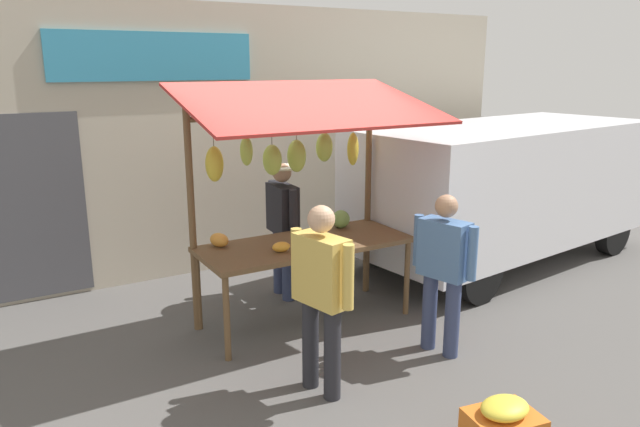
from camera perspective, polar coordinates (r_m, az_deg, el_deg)
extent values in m
plane|color=#514F4C|center=(6.46, -1.37, -10.24)|extent=(40.00, 40.00, 0.00)
cube|color=#B2A893|center=(7.93, -9.27, 7.00)|extent=(9.00, 0.25, 3.40)
cube|color=teal|center=(7.46, -15.59, 14.32)|extent=(2.40, 0.06, 0.56)
cube|color=brown|center=(6.15, -1.42, -2.98)|extent=(2.20, 0.90, 0.05)
cylinder|color=brown|center=(5.56, -8.93, -9.92)|extent=(0.06, 0.06, 0.83)
cylinder|color=brown|center=(6.54, 8.33, -6.13)|extent=(0.06, 0.06, 0.83)
cylinder|color=brown|center=(6.24, -11.62, -7.30)|extent=(0.06, 0.06, 0.83)
cylinder|color=brown|center=(7.13, 4.41, -4.29)|extent=(0.06, 0.06, 0.83)
cylinder|color=brown|center=(6.01, -12.19, -0.54)|extent=(0.07, 0.07, 2.35)
cylinder|color=brown|center=(6.94, 4.61, 1.72)|extent=(0.07, 0.07, 2.35)
cylinder|color=brown|center=(6.25, -3.30, 9.40)|extent=(2.12, 0.06, 0.06)
cube|color=#B72D28|center=(5.76, -0.77, 10.51)|extent=(2.50, 1.46, 0.39)
cylinder|color=brown|center=(6.64, 3.21, 8.71)|extent=(0.01, 0.01, 0.22)
ellipsoid|color=yellow|center=(6.67, 3.18, 6.19)|extent=(0.19, 0.18, 0.36)
cylinder|color=brown|center=(6.50, 0.42, 8.68)|extent=(0.01, 0.01, 0.21)
ellipsoid|color=#B2CC4C|center=(6.53, 0.42, 6.38)|extent=(0.25, 0.23, 0.32)
cylinder|color=brown|center=(6.34, -2.29, 8.28)|extent=(0.01, 0.01, 0.27)
ellipsoid|color=#B2CC4C|center=(6.38, -2.26, 5.53)|extent=(0.26, 0.26, 0.35)
cylinder|color=brown|center=(6.18, -4.66, 7.96)|extent=(0.01, 0.01, 0.29)
ellipsoid|color=#B2CC4C|center=(6.22, -4.60, 5.15)|extent=(0.26, 0.27, 0.32)
cylinder|color=brown|center=(6.04, -7.15, 8.24)|extent=(0.01, 0.01, 0.19)
ellipsoid|color=#B2CC4C|center=(6.07, -7.08, 5.96)|extent=(0.15, 0.18, 0.30)
cylinder|color=brown|center=(5.93, -10.22, 7.65)|extent=(0.01, 0.01, 0.27)
ellipsoid|color=yellow|center=(5.98, -10.09, 4.69)|extent=(0.26, 0.24, 0.35)
sphere|color=#729E4C|center=(6.65, 2.01, -0.53)|extent=(0.20, 0.20, 0.20)
ellipsoid|color=orange|center=(6.06, -9.64, -2.51)|extent=(0.22, 0.26, 0.14)
ellipsoid|color=gold|center=(5.83, -3.75, -3.21)|extent=(0.19, 0.14, 0.10)
cylinder|color=navy|center=(7.09, -3.95, -4.57)|extent=(0.14, 0.14, 0.78)
cylinder|color=navy|center=(6.87, -3.09, -5.20)|extent=(0.14, 0.14, 0.78)
cube|color=black|center=(6.79, -3.61, 0.46)|extent=(0.25, 0.49, 0.56)
cylinder|color=black|center=(7.05, -4.58, 1.15)|extent=(0.09, 0.09, 0.51)
cylinder|color=black|center=(6.52, -2.57, 0.10)|extent=(0.09, 0.09, 0.51)
sphere|color=#A87A5B|center=(6.70, -3.67, 3.91)|extent=(0.22, 0.22, 0.22)
cylinder|color=beige|center=(6.69, -3.68, 4.46)|extent=(0.41, 0.41, 0.02)
cylinder|color=navy|center=(5.72, 12.56, -9.80)|extent=(0.14, 0.14, 0.76)
cylinder|color=navy|center=(5.84, 10.45, -9.15)|extent=(0.14, 0.14, 0.76)
cube|color=#476B9E|center=(5.55, 11.82, -3.34)|extent=(0.33, 0.50, 0.54)
cylinder|color=#476B9E|center=(5.40, 14.40, -3.74)|extent=(0.09, 0.09, 0.49)
cylinder|color=#476B9E|center=(5.70, 9.41, -2.54)|extent=(0.09, 0.09, 0.49)
sphere|color=#A87A5B|center=(5.45, 12.04, 0.70)|extent=(0.21, 0.21, 0.21)
cylinder|color=#232328|center=(4.93, 1.19, -13.28)|extent=(0.14, 0.14, 0.79)
cylinder|color=#232328|center=(5.10, -0.93, -12.28)|extent=(0.14, 0.14, 0.79)
cube|color=gold|center=(4.74, 0.12, -5.45)|extent=(0.32, 0.52, 0.56)
cylinder|color=gold|center=(4.54, 2.72, -6.11)|extent=(0.09, 0.09, 0.52)
cylinder|color=gold|center=(4.95, -2.27, -4.35)|extent=(0.09, 0.09, 0.52)
sphere|color=tan|center=(4.62, 0.12, -0.53)|extent=(0.22, 0.22, 0.22)
cube|color=silver|center=(8.47, 17.21, 2.92)|extent=(4.58, 2.34, 1.55)
cube|color=black|center=(7.40, 11.31, 3.92)|extent=(1.61, 1.96, 0.68)
cylinder|color=black|center=(7.03, 15.00, -5.76)|extent=(0.68, 0.25, 0.66)
cylinder|color=black|center=(8.09, 5.73, -2.68)|extent=(0.68, 0.25, 0.66)
cylinder|color=black|center=(9.48, 26.28, -1.58)|extent=(0.68, 0.25, 0.66)
cylinder|color=black|center=(10.30, 18.08, 0.36)|extent=(0.68, 0.25, 0.66)
ellipsoid|color=yellow|center=(4.46, 17.30, -17.38)|extent=(0.36, 0.28, 0.12)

